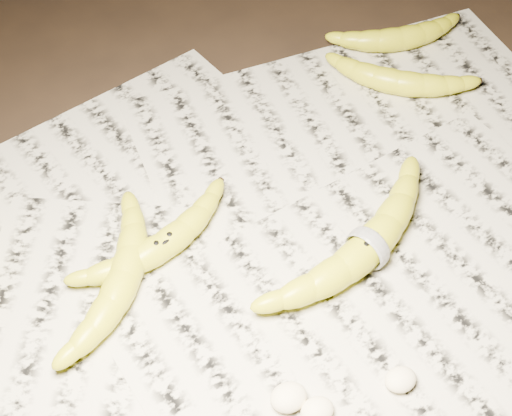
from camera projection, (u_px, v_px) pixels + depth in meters
name	position (u px, v px, depth m)	size (l,w,h in m)	color
ground	(262.00, 246.00, 0.81)	(3.00, 3.00, 0.00)	black
newspaper_patch	(256.00, 270.00, 0.78)	(0.90, 0.70, 0.01)	#B9B49F
banana_left_b	(123.00, 277.00, 0.75)	(0.19, 0.06, 0.04)	gold
banana_center	(163.00, 244.00, 0.78)	(0.18, 0.05, 0.03)	gold
banana_taped	(368.00, 246.00, 0.77)	(0.25, 0.07, 0.04)	gold
banana_upper_a	(399.00, 80.00, 0.95)	(0.18, 0.05, 0.03)	gold
banana_upper_b	(400.00, 37.00, 1.00)	(0.17, 0.05, 0.03)	gold
measuring_tape	(368.00, 246.00, 0.77)	(0.05, 0.05, 0.00)	white
flesh_chunk_a	(289.00, 396.00, 0.68)	(0.04, 0.03, 0.02)	#FFEEC5
flesh_chunk_b	(318.00, 409.00, 0.67)	(0.03, 0.03, 0.02)	#FFEEC5
flesh_chunk_c	(401.00, 378.00, 0.69)	(0.03, 0.03, 0.02)	#FFEEC5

